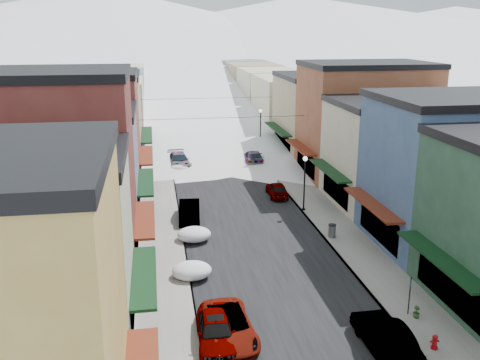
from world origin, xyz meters
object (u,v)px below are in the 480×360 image
object	(u,v)px
streetlamp_near	(305,176)
car_white_suv	(229,326)
car_dark_hatch	(189,211)
fire_hydrant	(435,342)
trash_can	(332,231)
car_silver_sedan	(216,331)
car_green_sedan	(385,336)

from	to	relation	value
streetlamp_near	car_white_suv	bearing A→B (deg)	-116.52
car_white_suv	car_dark_hatch	size ratio (longest dim) A/B	1.08
fire_hydrant	trash_can	xyz separation A→B (m)	(-0.25, 14.14, 0.15)
car_silver_sedan	streetlamp_near	xyz separation A→B (m)	(9.50, 18.04, 2.26)
car_silver_sedan	car_green_sedan	world-z (taller)	car_green_sedan
car_white_suv	streetlamp_near	distance (m)	19.85
car_silver_sedan	car_dark_hatch	bearing A→B (deg)	92.36
car_white_suv	car_silver_sedan	distance (m)	0.81
car_silver_sedan	fire_hydrant	size ratio (longest dim) A/B	6.03
trash_can	car_silver_sedan	bearing A→B (deg)	-129.65
fire_hydrant	trash_can	size ratio (longest dim) A/B	0.77
car_white_suv	streetlamp_near	bearing A→B (deg)	59.95
car_dark_hatch	streetlamp_near	xyz separation A→B (m)	(9.50, 0.58, 2.27)
car_white_suv	car_silver_sedan	size ratio (longest dim) A/B	1.11
car_dark_hatch	fire_hydrant	distance (m)	22.14
car_white_suv	car_dark_hatch	world-z (taller)	car_dark_hatch
car_silver_sedan	trash_can	size ratio (longest dim) A/B	4.64
car_silver_sedan	fire_hydrant	world-z (taller)	car_silver_sedan
car_silver_sedan	fire_hydrant	xyz separation A→B (m)	(10.12, -2.23, -0.27)
car_white_suv	car_green_sedan	size ratio (longest dim) A/B	1.04
car_dark_hatch	trash_can	world-z (taller)	car_dark_hatch
car_silver_sedan	car_green_sedan	bearing A→B (deg)	-10.73
car_green_sedan	fire_hydrant	size ratio (longest dim) A/B	6.42
streetlamp_near	car_silver_sedan	bearing A→B (deg)	-117.78
fire_hydrant	car_white_suv	bearing A→B (deg)	164.40
car_silver_sedan	car_dark_hatch	world-z (taller)	car_silver_sedan
streetlamp_near	car_dark_hatch	bearing A→B (deg)	-176.50
car_green_sedan	fire_hydrant	distance (m)	2.38
fire_hydrant	trash_can	bearing A→B (deg)	91.03
car_green_sedan	trash_can	distance (m)	13.88
car_white_suv	car_dark_hatch	xyz separation A→B (m)	(-0.70, 17.06, 0.07)
car_silver_sedan	trash_can	distance (m)	15.47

